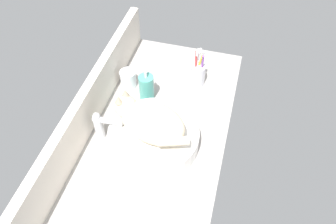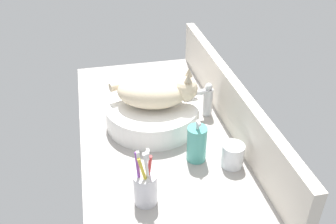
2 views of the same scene
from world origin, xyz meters
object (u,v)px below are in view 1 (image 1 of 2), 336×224
Objects in this scene: faucet at (101,125)px; cat at (150,120)px; toothbrush_cup at (198,73)px; soap_dispenser at (147,87)px; sink_basin at (154,138)px; water_glass at (128,79)px.

cat is at bearing -84.82° from faucet.
toothbrush_cup is (37.98, -10.39, -8.49)cm from cat.
soap_dispenser is 24.47cm from toothbrush_cup.
cat is at bearing 164.70° from toothbrush_cup.
cat is at bearing 77.35° from sink_basin.
soap_dispenser is at bearing -22.84° from faucet.
sink_basin reaches higher than water_glass.
soap_dispenser is 12.08cm from water_glass.
faucet is 0.87× the size of soap_dispenser.
water_glass is (-9.70, 29.72, -2.08)cm from toothbrush_cup.
cat reaches higher than sink_basin.
soap_dispenser reaches higher than water_glass.
cat reaches higher than soap_dispenser.
soap_dispenser is (24.66, -10.39, -1.02)cm from faucet.
cat is 2.26× the size of faucet.
toothbrush_cup reaches higher than soap_dispenser.
soap_dispenser is at bearing -117.21° from water_glass.
cat is 40.28cm from toothbrush_cup.
water_glass is at bearing 34.35° from cat.
sink_basin is 4.39× the size of water_glass.
toothbrush_cup is at bearing -71.93° from water_glass.
sink_basin is 1.12× the size of cat.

